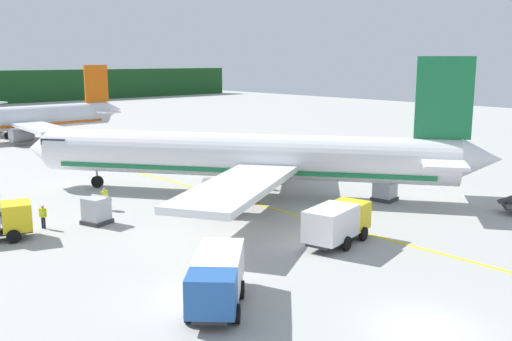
% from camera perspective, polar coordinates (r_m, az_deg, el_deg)
% --- Properties ---
extents(ground, '(240.00, 320.00, 0.20)m').
position_cam_1_polar(ground, '(65.22, -22.55, -0.36)').
color(ground, '#A8A8A3').
extents(airliner_foreground, '(30.62, 35.87, 11.90)m').
position_cam_1_polar(airliner_foreground, '(50.04, -0.82, 1.36)').
color(airliner_foreground, white).
rests_on(airliner_foreground, ground).
extents(airliner_mid_apron, '(37.79, 31.46, 10.79)m').
position_cam_1_polar(airliner_mid_apron, '(91.24, -23.29, 4.59)').
color(airliner_mid_apron, silver).
rests_on(airliner_mid_apron, ground).
extents(service_truck_fuel, '(5.93, 3.38, 2.56)m').
position_cam_1_polar(service_truck_fuel, '(37.52, 8.00, -5.00)').
color(service_truck_fuel, yellow).
rests_on(service_truck_fuel, ground).
extents(service_truck_pushback, '(5.94, 5.93, 2.42)m').
position_cam_1_polar(service_truck_pushback, '(28.19, -3.86, -10.44)').
color(service_truck_pushback, '#2659A5').
rests_on(service_truck_pushback, ground).
extents(cargo_container_mid, '(2.16, 2.16, 2.04)m').
position_cam_1_polar(cargo_container_mid, '(43.33, -15.38, -3.81)').
color(cargo_container_mid, '#333338').
rests_on(cargo_container_mid, ground).
extents(cargo_container_far, '(2.02, 2.02, 1.89)m').
position_cam_1_polar(cargo_container_far, '(49.71, 12.57, -1.91)').
color(cargo_container_far, '#333338').
rests_on(cargo_container_far, ground).
extents(crew_marshaller, '(0.63, 0.28, 1.73)m').
position_cam_1_polar(crew_marshaller, '(47.19, -14.65, -2.51)').
color(crew_marshaller, '#191E33').
rests_on(crew_marshaller, ground).
extents(crew_loader_left, '(0.43, 0.55, 1.66)m').
position_cam_1_polar(crew_loader_left, '(43.24, -20.20, -4.11)').
color(crew_loader_left, '#191E33').
rests_on(crew_loader_left, ground).
extents(apron_guide_line, '(0.30, 60.00, 0.01)m').
position_cam_1_polar(apron_guide_line, '(46.37, 1.38, -3.69)').
color(apron_guide_line, yellow).
rests_on(apron_guide_line, ground).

